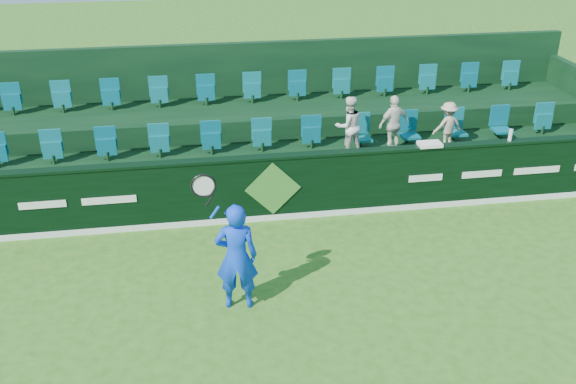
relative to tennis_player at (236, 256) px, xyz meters
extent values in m
plane|color=#296418|center=(0.94, -1.20, -0.92)|extent=(60.00, 60.00, 0.00)
cube|color=black|center=(0.94, 2.80, -0.27)|extent=(16.00, 0.20, 1.30)
cube|color=black|center=(0.94, 2.80, 0.41)|extent=(16.00, 0.24, 0.05)
cube|color=white|center=(0.94, 2.69, -0.86)|extent=(16.00, 0.02, 0.12)
cube|color=#3D7C2D|center=(0.94, 2.68, -0.22)|extent=(1.10, 0.02, 1.10)
cube|color=white|center=(-3.36, 2.68, -0.22)|extent=(0.85, 0.01, 0.14)
cube|color=white|center=(-2.16, 2.68, -0.22)|extent=(1.00, 0.01, 0.14)
cube|color=white|center=(4.04, 2.68, -0.22)|extent=(0.70, 0.01, 0.14)
cube|color=white|center=(5.24, 2.68, -0.22)|extent=(0.85, 0.01, 0.14)
cube|color=white|center=(6.44, 2.68, -0.22)|extent=(1.00, 0.01, 0.14)
cube|color=black|center=(0.94, 3.90, -0.52)|extent=(16.00, 2.00, 0.80)
cube|color=black|center=(0.94, 5.80, -0.27)|extent=(16.00, 1.80, 1.30)
cube|color=black|center=(0.94, 6.80, 0.38)|extent=(16.00, 0.20, 2.60)
cube|color=#0D686F|center=(0.94, 4.30, 0.18)|extent=(13.50, 0.50, 0.60)
cube|color=#0D686F|center=(0.94, 6.10, 0.68)|extent=(13.50, 0.50, 0.60)
imported|color=blue|center=(0.01, 0.00, -0.02)|extent=(0.70, 0.49, 1.80)
cylinder|color=#143FBF|center=(-0.29, -0.10, 0.84)|extent=(0.16, 0.04, 0.21)
cylinder|color=black|center=(-0.35, -0.10, 1.04)|extent=(0.14, 0.03, 0.18)
torus|color=black|center=(-0.43, -0.10, 1.28)|extent=(0.52, 0.04, 0.52)
cylinder|color=silver|center=(-0.43, -0.10, 1.28)|extent=(0.43, 0.01, 0.43)
imported|color=white|center=(2.73, 3.92, 0.52)|extent=(0.72, 0.61, 1.28)
imported|color=white|center=(3.71, 3.92, 0.51)|extent=(0.79, 0.51, 1.25)
imported|color=tan|center=(4.93, 3.92, 0.41)|extent=(0.73, 0.49, 1.04)
cube|color=white|center=(4.10, 2.80, 0.47)|extent=(0.46, 0.30, 0.07)
cylinder|color=silver|center=(5.79, 2.80, 0.56)|extent=(0.08, 0.08, 0.25)
camera|label=1|loc=(-0.54, -8.40, 5.23)|focal=40.00mm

